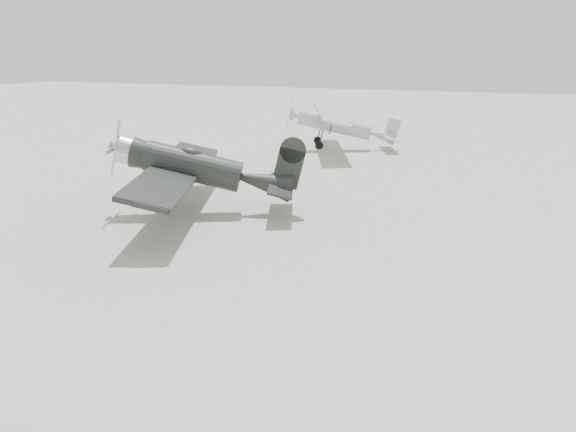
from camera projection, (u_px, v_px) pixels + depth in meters
name	position (u px, v px, depth m)	size (l,w,h in m)	color
ground	(192.00, 284.00, 16.40)	(160.00, 160.00, 0.00)	#A1998F
lowwing_monoplane	(202.00, 169.00, 22.96)	(7.88, 10.78, 3.51)	black
highwing_monoplane	(339.00, 122.00, 37.43)	(7.52, 10.32, 2.97)	#AEB0B4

